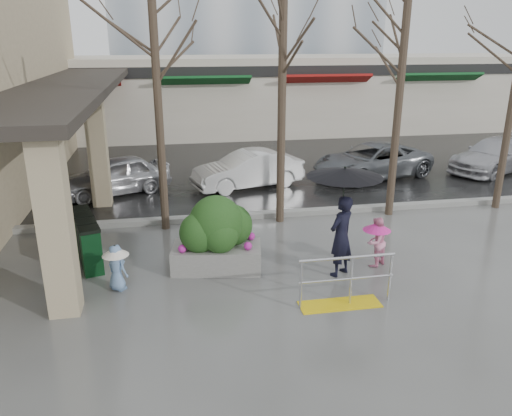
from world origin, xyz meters
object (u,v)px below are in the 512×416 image
object	(u,v)px
car_c	(372,161)
child_pink	(376,239)
car_a	(113,176)
car_b	(248,170)
tree_west	(154,31)
planter	(217,234)
tree_midwest	(283,25)
tree_mideast	(404,41)
child_blue	(116,263)
handrail	(344,287)
car_d	(495,155)
news_boxes	(86,239)
woman	(343,207)

from	to	relation	value
car_c	child_pink	bearing A→B (deg)	-38.85
car_a	car_b	xyz separation A→B (m)	(4.50, -0.02, 0.00)
car_c	tree_west	bearing A→B (deg)	-79.16
planter	car_c	bearing A→B (deg)	45.99
planter	car_a	size ratio (longest dim) A/B	0.57
tree_midwest	tree_mideast	size ratio (longest dim) A/B	1.08
child_blue	car_a	bearing A→B (deg)	-42.38
child_blue	car_a	world-z (taller)	car_a
handrail	car_b	distance (m)	8.31
child_pink	car_d	size ratio (longest dim) A/B	0.27
tree_midwest	car_a	distance (m)	7.55
tree_mideast	car_c	world-z (taller)	tree_mideast
child_blue	planter	xyz separation A→B (m)	(2.12, 0.64, 0.23)
tree_west	child_blue	distance (m)	5.71
news_boxes	car_d	xyz separation A→B (m)	(14.46, 5.78, 0.09)
tree_west	woman	distance (m)	6.22
handrail	car_b	xyz separation A→B (m)	(-0.50, 8.29, 0.25)
planter	car_d	size ratio (longest dim) A/B	0.48
woman	planter	distance (m)	2.82
tree_mideast	child_pink	distance (m)	5.61
news_boxes	car_b	bearing A→B (deg)	33.09
woman	child_blue	world-z (taller)	woman
car_c	planter	bearing A→B (deg)	-60.72
tree_mideast	news_boxes	distance (m)	9.53
tree_mideast	car_d	size ratio (longest dim) A/B	1.50
car_b	woman	bearing A→B (deg)	-8.54
car_c	child_blue	bearing A→B (deg)	-66.21
tree_midwest	child_blue	world-z (taller)	tree_midwest
planter	news_boxes	xyz separation A→B (m)	(-2.92, 0.94, -0.28)
woman	child_blue	size ratio (longest dim) A/B	2.46
handrail	planter	world-z (taller)	planter
woman	child_pink	size ratio (longest dim) A/B	2.12
tree_midwest	child_blue	distance (m)	7.11
child_pink	car_b	bearing A→B (deg)	-106.74
woman	planter	world-z (taller)	woman
news_boxes	car_a	size ratio (longest dim) A/B	0.53
handrail	tree_mideast	world-z (taller)	tree_mideast
car_b	car_c	world-z (taller)	same
planter	car_b	distance (m)	6.47
tree_midwest	tree_mideast	world-z (taller)	tree_midwest
tree_midwest	car_c	size ratio (longest dim) A/B	1.54
handrail	planter	xyz separation A→B (m)	(-2.24, 2.06, 0.44)
news_boxes	tree_mideast	bearing A→B (deg)	-3.35
car_d	child_pink	bearing A→B (deg)	-73.23
tree_west	tree_midwest	bearing A→B (deg)	0.00
child_pink	news_boxes	bearing A→B (deg)	-44.36
handrail	news_boxes	size ratio (longest dim) A/B	0.96
woman	child_blue	distance (m)	4.83
tree_mideast	woman	size ratio (longest dim) A/B	2.65
woman	car_d	size ratio (longest dim) A/B	0.56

